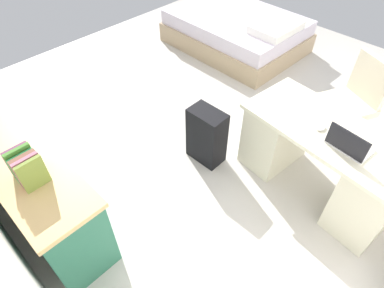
{
  "coord_description": "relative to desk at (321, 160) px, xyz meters",
  "views": [
    {
      "loc": [
        -1.72,
        2.33,
        2.49
      ],
      "look_at": [
        -0.4,
        0.99,
        0.6
      ],
      "focal_mm": 30.26,
      "sensor_mm": 36.0,
      "label": 1
    }
  ],
  "objects": [
    {
      "name": "office_chair",
      "position": [
        0.15,
        -0.81,
        0.04
      ],
      "size": [
        0.61,
        0.61,
        0.94
      ],
      "color": "black",
      "rests_on": "ground_plane"
    },
    {
      "name": "desk",
      "position": [
        0.0,
        0.0,
        0.0
      ],
      "size": [
        1.5,
        0.81,
        0.72
      ],
      "color": "beige",
      "rests_on": "ground_plane"
    },
    {
      "name": "bed",
      "position": [
        2.24,
        -1.61,
        -0.14
      ],
      "size": [
        1.93,
        1.44,
        0.58
      ],
      "color": "tan",
      "rests_on": "ground_plane"
    },
    {
      "name": "computer_mouse",
      "position": [
        0.08,
        0.05,
        0.36
      ],
      "size": [
        0.07,
        0.11,
        0.03
      ],
      "primitive_type": "ellipsoid",
      "rotation": [
        0.0,
        0.0,
        -0.11
      ],
      "color": "white",
      "rests_on": "desk"
    },
    {
      "name": "laptop",
      "position": [
        -0.17,
        0.12,
        0.39
      ],
      "size": [
        0.33,
        0.25,
        0.21
      ],
      "color": "#B7B7BC",
      "rests_on": "desk"
    },
    {
      "name": "ground_plane",
      "position": [
        1.19,
        -0.18,
        -0.38
      ],
      "size": [
        5.96,
        5.96,
        0.0
      ],
      "primitive_type": "plane",
      "color": "beige"
    },
    {
      "name": "credenza",
      "position": [
        1.58,
        1.92,
        0.01
      ],
      "size": [
        1.8,
        0.48,
        0.77
      ],
      "color": "#28664C",
      "rests_on": "ground_plane"
    },
    {
      "name": "suitcase_black",
      "position": [
        0.98,
        0.42,
        -0.08
      ],
      "size": [
        0.36,
        0.23,
        0.59
      ],
      "primitive_type": "cube",
      "rotation": [
        0.0,
        0.0,
        0.02
      ],
      "color": "black",
      "rests_on": "ground_plane"
    },
    {
      "name": "book_row",
      "position": [
        1.22,
        1.93,
        0.5
      ],
      "size": [
        0.23,
        0.17,
        0.24
      ],
      "color": "olive",
      "rests_on": "credenza"
    }
  ]
}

